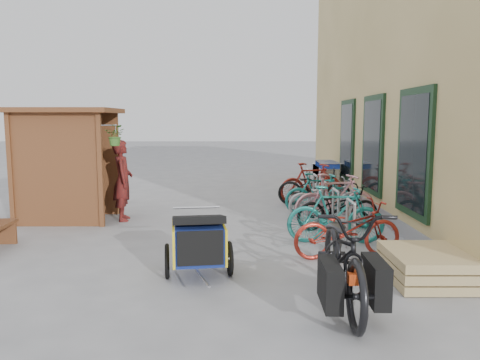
{
  "coord_description": "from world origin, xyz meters",
  "views": [
    {
      "loc": [
        0.49,
        -7.46,
        2.15
      ],
      "look_at": [
        0.5,
        1.5,
        1.0
      ],
      "focal_mm": 35.0,
      "sensor_mm": 36.0,
      "label": 1
    }
  ],
  "objects_px": {
    "bike_6": "(314,187)",
    "bike_7": "(311,183)",
    "pallet_stack": "(427,266)",
    "person_kiosk": "(123,180)",
    "kiosk": "(62,148)",
    "bike_1": "(336,215)",
    "child_trailer": "(199,240)",
    "bike_0": "(348,229)",
    "cargo_bike": "(345,256)",
    "bike_2": "(338,207)",
    "bike_3": "(335,199)",
    "shopping_carts": "(324,174)",
    "bike_5": "(318,193)",
    "bike_4": "(326,198)"
  },
  "relations": [
    {
      "from": "child_trailer",
      "to": "bike_4",
      "type": "distance_m",
      "value": 4.61
    },
    {
      "from": "shopping_carts",
      "to": "bike_0",
      "type": "relative_size",
      "value": 1.05
    },
    {
      "from": "child_trailer",
      "to": "bike_2",
      "type": "bearing_deg",
      "value": 39.85
    },
    {
      "from": "bike_0",
      "to": "cargo_bike",
      "type": "bearing_deg",
      "value": 155.44
    },
    {
      "from": "pallet_stack",
      "to": "bike_0",
      "type": "distance_m",
      "value": 1.38
    },
    {
      "from": "bike_3",
      "to": "bike_6",
      "type": "distance_m",
      "value": 2.16
    },
    {
      "from": "bike_1",
      "to": "bike_0",
      "type": "bearing_deg",
      "value": -176.17
    },
    {
      "from": "shopping_carts",
      "to": "bike_5",
      "type": "distance_m",
      "value": 3.09
    },
    {
      "from": "bike_1",
      "to": "kiosk",
      "type": "bearing_deg",
      "value": 73.9
    },
    {
      "from": "person_kiosk",
      "to": "bike_0",
      "type": "distance_m",
      "value": 5.05
    },
    {
      "from": "pallet_stack",
      "to": "bike_3",
      "type": "relative_size",
      "value": 0.67
    },
    {
      "from": "bike_0",
      "to": "bike_2",
      "type": "height_order",
      "value": "bike_0"
    },
    {
      "from": "kiosk",
      "to": "bike_1",
      "type": "bearing_deg",
      "value": -19.35
    },
    {
      "from": "person_kiosk",
      "to": "bike_5",
      "type": "height_order",
      "value": "person_kiosk"
    },
    {
      "from": "bike_3",
      "to": "bike_7",
      "type": "bearing_deg",
      "value": -11.44
    },
    {
      "from": "bike_2",
      "to": "pallet_stack",
      "type": "bearing_deg",
      "value": 178.92
    },
    {
      "from": "person_kiosk",
      "to": "bike_5",
      "type": "bearing_deg",
      "value": -90.23
    },
    {
      "from": "bike_6",
      "to": "bike_7",
      "type": "distance_m",
      "value": 0.41
    },
    {
      "from": "bike_3",
      "to": "bike_4",
      "type": "relative_size",
      "value": 1.05
    },
    {
      "from": "child_trailer",
      "to": "person_kiosk",
      "type": "distance_m",
      "value": 4.15
    },
    {
      "from": "cargo_bike",
      "to": "bike_6",
      "type": "relative_size",
      "value": 1.28
    },
    {
      "from": "kiosk",
      "to": "bike_1",
      "type": "xyz_separation_m",
      "value": [
        5.45,
        -1.91,
        -1.04
      ]
    },
    {
      "from": "bike_1",
      "to": "bike_4",
      "type": "xyz_separation_m",
      "value": [
        0.23,
        2.16,
        -0.07
      ]
    },
    {
      "from": "person_kiosk",
      "to": "bike_4",
      "type": "relative_size",
      "value": 1.02
    },
    {
      "from": "bike_0",
      "to": "bike_7",
      "type": "height_order",
      "value": "bike_7"
    },
    {
      "from": "cargo_bike",
      "to": "bike_0",
      "type": "xyz_separation_m",
      "value": [
        0.47,
        1.9,
        -0.14
      ]
    },
    {
      "from": "bike_0",
      "to": "bike_6",
      "type": "relative_size",
      "value": 0.97
    },
    {
      "from": "shopping_carts",
      "to": "person_kiosk",
      "type": "relative_size",
      "value": 1.06
    },
    {
      "from": "kiosk",
      "to": "bike_1",
      "type": "distance_m",
      "value": 5.87
    },
    {
      "from": "bike_5",
      "to": "bike_6",
      "type": "xyz_separation_m",
      "value": [
        0.05,
        0.93,
        0.0
      ]
    },
    {
      "from": "shopping_carts",
      "to": "bike_2",
      "type": "xyz_separation_m",
      "value": [
        -0.57,
        -4.64,
        -0.12
      ]
    },
    {
      "from": "person_kiosk",
      "to": "bike_2",
      "type": "bearing_deg",
      "value": -111.22
    },
    {
      "from": "person_kiosk",
      "to": "cargo_bike",
      "type": "bearing_deg",
      "value": -151.82
    },
    {
      "from": "shopping_carts",
      "to": "cargo_bike",
      "type": "height_order",
      "value": "cargo_bike"
    },
    {
      "from": "kiosk",
      "to": "bike_3",
      "type": "xyz_separation_m",
      "value": [
        5.74,
        -0.46,
        -1.02
      ]
    },
    {
      "from": "bike_5",
      "to": "shopping_carts",
      "type": "bearing_deg",
      "value": -19.7
    },
    {
      "from": "bike_0",
      "to": "bike_4",
      "type": "xyz_separation_m",
      "value": [
        0.22,
        3.03,
        -0.01
      ]
    },
    {
      "from": "pallet_stack",
      "to": "bike_5",
      "type": "distance_m",
      "value": 4.7
    },
    {
      "from": "bike_5",
      "to": "bike_7",
      "type": "height_order",
      "value": "bike_7"
    },
    {
      "from": "pallet_stack",
      "to": "cargo_bike",
      "type": "relative_size",
      "value": 0.52
    },
    {
      "from": "person_kiosk",
      "to": "bike_1",
      "type": "distance_m",
      "value": 4.62
    },
    {
      "from": "cargo_bike",
      "to": "bike_2",
      "type": "height_order",
      "value": "cargo_bike"
    },
    {
      "from": "kiosk",
      "to": "bike_5",
      "type": "relative_size",
      "value": 1.59
    },
    {
      "from": "cargo_bike",
      "to": "bike_3",
      "type": "bearing_deg",
      "value": 81.56
    },
    {
      "from": "bike_2",
      "to": "bike_3",
      "type": "relative_size",
      "value": 0.95
    },
    {
      "from": "bike_1",
      "to": "bike_6",
      "type": "distance_m",
      "value": 3.62
    },
    {
      "from": "kiosk",
      "to": "child_trailer",
      "type": "bearing_deg",
      "value": -48.72
    },
    {
      "from": "pallet_stack",
      "to": "person_kiosk",
      "type": "bearing_deg",
      "value": 142.34
    },
    {
      "from": "bike_2",
      "to": "bike_6",
      "type": "height_order",
      "value": "bike_6"
    },
    {
      "from": "bike_2",
      "to": "bike_1",
      "type": "bearing_deg",
      "value": 154.28
    }
  ]
}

